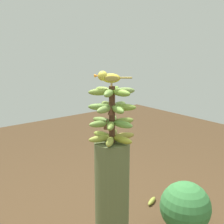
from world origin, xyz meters
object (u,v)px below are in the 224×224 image
object	(u,v)px
tropical_shrub	(185,207)
fallen_banana	(152,201)
banana_bunch	(112,115)
banana_tree	(112,207)
perched_bird	(108,77)

from	to	relation	value
tropical_shrub	fallen_banana	xyz separation A→B (m)	(0.17, 0.51, -0.25)
banana_bunch	tropical_shrub	bearing A→B (deg)	-10.83
banana_tree	tropical_shrub	size ratio (longest dim) A/B	1.93
fallen_banana	tropical_shrub	bearing A→B (deg)	-108.19
banana_tree	tropical_shrub	bearing A→B (deg)	-10.88
banana_tree	banana_bunch	xyz separation A→B (m)	(-0.00, -0.00, 0.63)
banana_tree	perched_bird	world-z (taller)	perched_bird
tropical_shrub	fallen_banana	distance (m)	0.59
fallen_banana	banana_bunch	bearing A→B (deg)	-154.37
banana_bunch	tropical_shrub	size ratio (longest dim) A/B	0.74
banana_tree	fallen_banana	xyz separation A→B (m)	(0.80, 0.38, -0.44)
banana_tree	banana_bunch	distance (m)	0.63
banana_tree	fallen_banana	world-z (taller)	banana_tree
tropical_shrub	fallen_banana	world-z (taller)	tropical_shrub
banana_bunch	fallen_banana	bearing A→B (deg)	25.63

